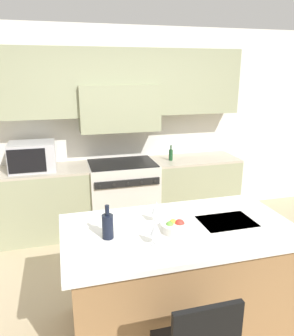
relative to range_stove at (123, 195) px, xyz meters
The scene contains 11 objects.
ground_plane 1.90m from the range_stove, 90.00° to the right, with size 10.00×10.00×0.00m, color tan.
back_cabinetry 1.15m from the range_stove, 90.00° to the left, with size 10.00×0.46×2.70m.
back_counter 0.02m from the range_stove, 90.00° to the left, with size 3.33×0.62×0.92m.
range_stove is the anchor object (origin of this frame).
microwave 1.29m from the range_stove, behind, with size 0.55×0.44×0.35m.
kitchen_island 1.98m from the range_stove, 87.82° to the right, with size 1.84×1.00×0.93m.
wine_bottle 2.13m from the range_stove, 103.97° to the right, with size 0.08×0.08×0.26m.
wine_glass_near 2.27m from the range_stove, 94.91° to the right, with size 0.08×0.08×0.18m.
wine_glass_far 1.93m from the range_stove, 92.42° to the right, with size 0.08×0.08×0.18m.
fruit_bowl 2.09m from the range_stove, 89.59° to the right, with size 0.21×0.21×0.09m.
oil_bottle_on_counter 0.87m from the range_stove, ahead, with size 0.05×0.05×0.22m.
Camera 1 is at (-0.79, -2.33, 2.12)m, focal length 35.00 mm.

